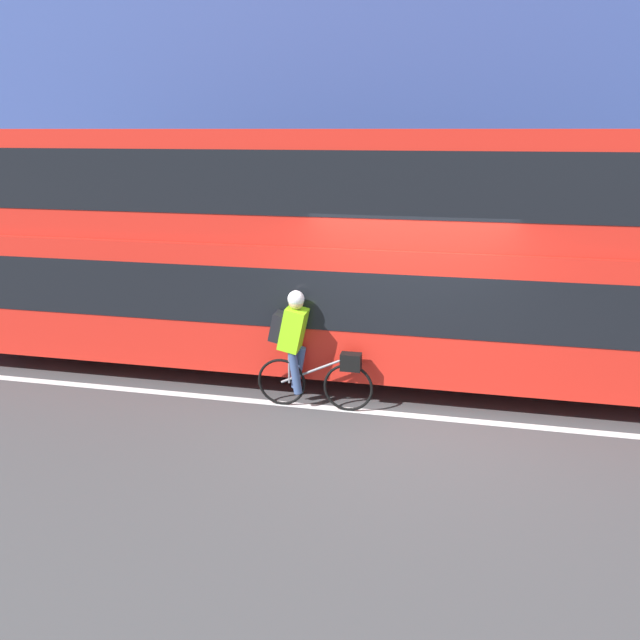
{
  "coord_description": "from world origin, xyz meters",
  "views": [
    {
      "loc": [
        0.52,
        -7.36,
        3.49
      ],
      "look_at": [
        -1.21,
        0.58,
        1.0
      ],
      "focal_mm": 35.0,
      "sensor_mm": 36.0,
      "label": 1
    }
  ],
  "objects": [
    {
      "name": "trash_bin",
      "position": [
        -1.42,
        4.74,
        0.53
      ],
      "size": [
        0.54,
        0.54,
        0.81
      ],
      "color": "#515156",
      "rests_on": "sidewalk_curb"
    },
    {
      "name": "bus",
      "position": [
        -1.34,
        1.38,
        1.96
      ],
      "size": [
        11.41,
        2.58,
        3.49
      ],
      "color": "black",
      "rests_on": "ground_plane"
    },
    {
      "name": "cyclist_on_bike",
      "position": [
        -1.31,
        -0.08,
        0.85
      ],
      "size": [
        1.53,
        0.32,
        1.57
      ],
      "color": "black",
      "rests_on": "ground_plane"
    },
    {
      "name": "road_center_line",
      "position": [
        0.0,
        -0.05,
        0.0
      ],
      "size": [
        50.0,
        0.14,
        0.01
      ],
      "primitive_type": "cube",
      "color": "silver",
      "rests_on": "ground_plane"
    },
    {
      "name": "street_sign_post",
      "position": [
        1.39,
        4.74,
        1.65
      ],
      "size": [
        0.36,
        0.09,
        2.75
      ],
      "color": "#59595B",
      "rests_on": "sidewalk_curb"
    },
    {
      "name": "building_facade",
      "position": [
        0.0,
        6.24,
        3.3
      ],
      "size": [
        60.0,
        0.3,
        6.6
      ],
      "color": "#33478C",
      "rests_on": "ground_plane"
    },
    {
      "name": "ground_plane",
      "position": [
        0.0,
        0.0,
        0.0
      ],
      "size": [
        80.0,
        80.0,
        0.0
      ],
      "primitive_type": "plane",
      "color": "#424244"
    },
    {
      "name": "sidewalk_curb",
      "position": [
        0.0,
        4.86,
        0.06
      ],
      "size": [
        60.0,
        2.45,
        0.13
      ],
      "color": "gray",
      "rests_on": "ground_plane"
    }
  ]
}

